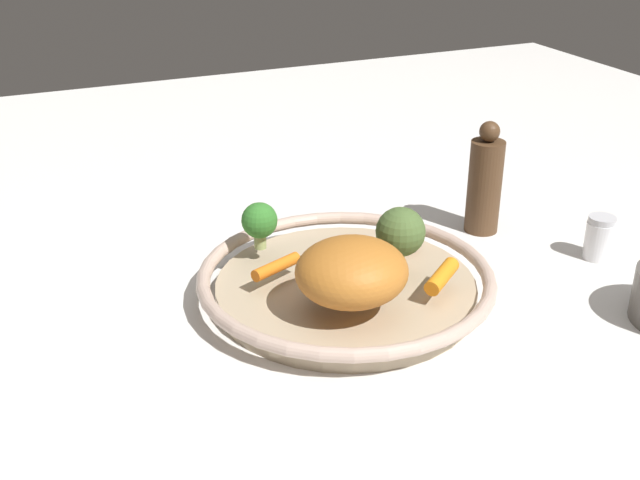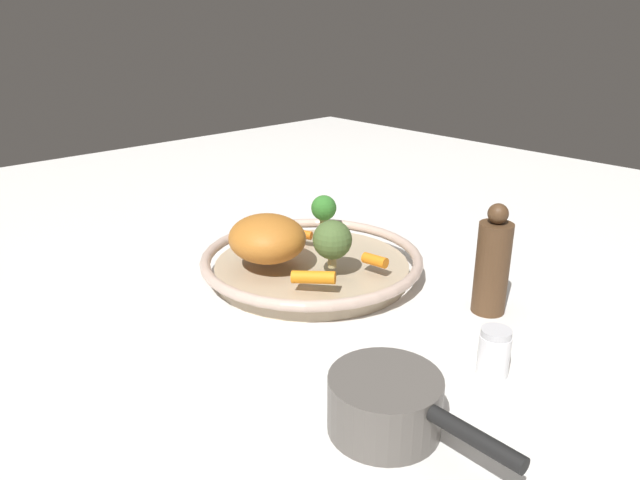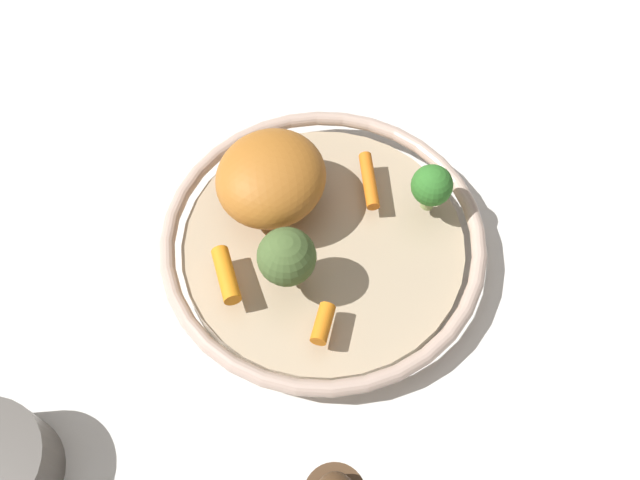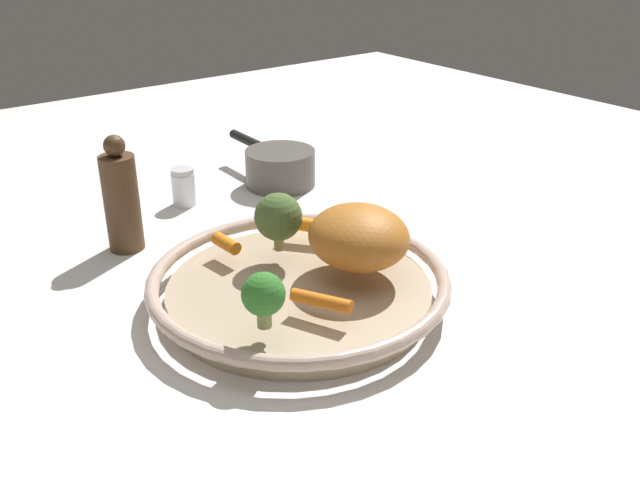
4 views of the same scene
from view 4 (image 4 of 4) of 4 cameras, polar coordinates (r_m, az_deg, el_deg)
ground_plane at (r=0.83m, az=-1.71°, el=-5.06°), size 2.24×2.24×0.00m
serving_bowl at (r=0.82m, az=-1.73°, el=-3.78°), size 0.35×0.35×0.04m
roast_chicken_piece at (r=0.82m, az=3.18°, el=0.28°), size 0.13×0.13×0.07m
baby_carrot_back at (r=0.91m, az=-1.11°, el=1.26°), size 0.06×0.05×0.02m
baby_carrot_right at (r=0.87m, az=-7.66°, el=-0.27°), size 0.04×0.02×0.02m
baby_carrot_left at (r=0.74m, az=0.12°, el=-4.98°), size 0.07×0.04×0.02m
broccoli_floret_small at (r=0.70m, az=-4.64°, el=-4.52°), size 0.04×0.04×0.06m
broccoli_floret_mid at (r=0.85m, az=-3.42°, el=1.88°), size 0.06×0.06×0.07m
salt_shaker at (r=1.11m, az=-11.05°, el=4.27°), size 0.04×0.04×0.06m
pepper_mill at (r=0.97m, az=-15.89°, el=3.20°), size 0.05×0.05×0.16m
saucepan at (r=1.17m, az=-3.34°, el=5.96°), size 0.21×0.12×0.06m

